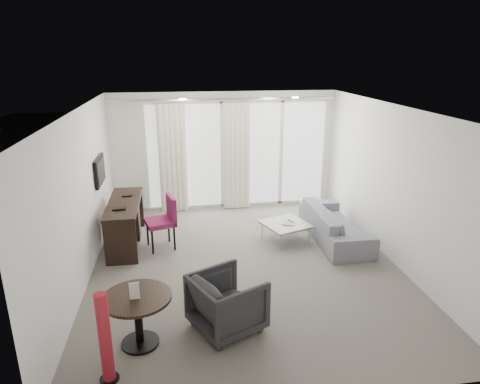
{
  "coord_description": "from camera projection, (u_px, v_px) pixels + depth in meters",
  "views": [
    {
      "loc": [
        -1.03,
        -6.34,
        3.4
      ],
      "look_at": [
        0.0,
        0.6,
        1.1
      ],
      "focal_mm": 32.0,
      "sensor_mm": 36.0,
      "label": 1
    }
  ],
  "objects": [
    {
      "name": "rattan_chair_b",
      "position": [
        285.0,
        169.0,
        11.46
      ],
      "size": [
        0.68,
        0.68,
        0.84
      ],
      "primitive_type": null,
      "rotation": [
        0.0,
        0.0,
        0.2
      ],
      "color": "brown",
      "rests_on": "terrace_slab"
    },
    {
      "name": "ceiling",
      "position": [
        246.0,
        109.0,
        6.36
      ],
      "size": [
        5.0,
        6.0,
        0.0
      ],
      "primitive_type": "cube",
      "color": "white",
      "rests_on": "ground"
    },
    {
      "name": "round_table",
      "position": [
        139.0,
        320.0,
        5.14
      ],
      "size": [
        1.02,
        1.02,
        0.66
      ],
      "primitive_type": null,
      "rotation": [
        0.0,
        0.0,
        -0.27
      ],
      "color": "black",
      "rests_on": "floor"
    },
    {
      "name": "rattan_chair_a",
      "position": [
        272.0,
        173.0,
        11.12
      ],
      "size": [
        0.71,
        0.71,
        0.81
      ],
      "primitive_type": null,
      "rotation": [
        0.0,
        0.0,
        0.34
      ],
      "color": "brown",
      "rests_on": "terrace_slab"
    },
    {
      "name": "window_frame",
      "position": [
        238.0,
        155.0,
        9.62
      ],
      "size": [
        4.1,
        0.06,
        2.44
      ],
      "primitive_type": null,
      "color": "white",
      "rests_on": "ground"
    },
    {
      "name": "sofa",
      "position": [
        335.0,
        224.0,
        8.1
      ],
      "size": [
        0.82,
        2.09,
        0.61
      ],
      "primitive_type": "imported",
      "rotation": [
        0.0,
        0.0,
        1.57
      ],
      "color": "slate",
      "rests_on": "floor"
    },
    {
      "name": "desk_chair",
      "position": [
        160.0,
        223.0,
        7.67
      ],
      "size": [
        0.64,
        0.62,
        0.97
      ],
      "primitive_type": null,
      "rotation": [
        0.0,
        0.0,
        0.27
      ],
      "color": "maroon",
      "rests_on": "floor"
    },
    {
      "name": "curtain_track",
      "position": [
        225.0,
        99.0,
        9.05
      ],
      "size": [
        4.8,
        0.04,
        0.04
      ],
      "primitive_type": null,
      "color": "#B2B2B7",
      "rests_on": "ceiling"
    },
    {
      "name": "downlight_b",
      "position": [
        295.0,
        97.0,
        8.03
      ],
      "size": [
        0.12,
        0.12,
        0.02
      ],
      "primitive_type": "cylinder",
      "color": "#FFE0B2",
      "rests_on": "ceiling"
    },
    {
      "name": "remote",
      "position": [
        290.0,
        221.0,
        8.07
      ],
      "size": [
        0.1,
        0.15,
        0.02
      ],
      "primitive_type": null,
      "rotation": [
        0.0,
        0.0,
        0.37
      ],
      "color": "black",
      "rests_on": "coffee_table"
    },
    {
      "name": "rattan_table",
      "position": [
        257.0,
        175.0,
        11.43
      ],
      "size": [
        0.69,
        0.69,
        0.54
      ],
      "primitive_type": null,
      "rotation": [
        0.0,
        0.0,
        0.35
      ],
      "color": "brown",
      "rests_on": "terrace_slab"
    },
    {
      "name": "wall_front",
      "position": [
        297.0,
        291.0,
        3.94
      ],
      "size": [
        5.0,
        0.0,
        2.6
      ],
      "primitive_type": "cube",
      "color": "silver",
      "rests_on": "ground"
    },
    {
      "name": "curtain_right",
      "position": [
        236.0,
        156.0,
        9.48
      ],
      "size": [
        0.6,
        0.2,
        2.38
      ],
      "primitive_type": null,
      "color": "silver",
      "rests_on": "ground"
    },
    {
      "name": "desk",
      "position": [
        126.0,
        223.0,
        7.83
      ],
      "size": [
        0.55,
        1.77,
        0.83
      ],
      "primitive_type": null,
      "color": "black",
      "rests_on": "floor"
    },
    {
      "name": "balustrade",
      "position": [
        224.0,
        155.0,
        12.64
      ],
      "size": [
        5.5,
        0.06,
        1.05
      ],
      "primitive_type": null,
      "color": "#B2B2B7",
      "rests_on": "terrace_slab"
    },
    {
      "name": "tub_armchair",
      "position": [
        227.0,
        303.0,
        5.43
      ],
      "size": [
        1.09,
        1.08,
        0.75
      ],
      "primitive_type": "imported",
      "rotation": [
        0.0,
        0.0,
        2.03
      ],
      "color": "#262629",
      "rests_on": "floor"
    },
    {
      "name": "window_panel",
      "position": [
        238.0,
        155.0,
        9.64
      ],
      "size": [
        4.0,
        0.02,
        2.38
      ],
      "primitive_type": null,
      "color": "white",
      "rests_on": "ground"
    },
    {
      "name": "magazine",
      "position": [
        288.0,
        222.0,
        8.03
      ],
      "size": [
        0.29,
        0.32,
        0.01
      ],
      "primitive_type": null,
      "rotation": [
        0.0,
        0.0,
        -0.4
      ],
      "color": "gray",
      "rests_on": "coffee_table"
    },
    {
      "name": "red_lamp",
      "position": [
        105.0,
        338.0,
        4.5
      ],
      "size": [
        0.27,
        0.27,
        1.07
      ],
      "primitive_type": "cylinder",
      "rotation": [
        0.0,
        0.0,
        0.31
      ],
      "color": "maroon",
      "rests_on": "floor"
    },
    {
      "name": "wall_left",
      "position": [
        81.0,
        199.0,
        6.41
      ],
      "size": [
        0.0,
        6.0,
        2.6
      ],
      "primitive_type": "cube",
      "color": "silver",
      "rests_on": "ground"
    },
    {
      "name": "floor",
      "position": [
        245.0,
        265.0,
        7.16
      ],
      "size": [
        5.0,
        6.0,
        0.0
      ],
      "primitive_type": "cube",
      "color": "#676359",
      "rests_on": "ground"
    },
    {
      "name": "menu_card",
      "position": [
        135.0,
        294.0,
        4.97
      ],
      "size": [
        0.12,
        0.03,
        0.21
      ],
      "primitive_type": null,
      "rotation": [
        0.0,
        0.0,
        0.1
      ],
      "color": "white",
      "rests_on": "round_table"
    },
    {
      "name": "tv",
      "position": [
        100.0,
        171.0,
        7.77
      ],
      "size": [
        0.05,
        0.8,
        0.5
      ],
      "primitive_type": null,
      "color": "black",
      "rests_on": "wall_left"
    },
    {
      "name": "coffee_table",
      "position": [
        285.0,
        232.0,
        8.07
      ],
      "size": [
        0.99,
        0.99,
        0.35
      ],
      "primitive_type": null,
      "rotation": [
        0.0,
        0.0,
        0.35
      ],
      "color": "gray",
      "rests_on": "floor"
    },
    {
      "name": "wall_right",
      "position": [
        394.0,
        185.0,
        7.11
      ],
      "size": [
        0.0,
        6.0,
        2.6
      ],
      "primitive_type": "cube",
      "color": "silver",
      "rests_on": "ground"
    },
    {
      "name": "curtain_left",
      "position": [
        173.0,
        159.0,
        9.28
      ],
      "size": [
        0.6,
        0.2,
        2.38
      ],
      "primitive_type": null,
      "color": "silver",
      "rests_on": "ground"
    },
    {
      "name": "terrace_slab",
      "position": [
        230.0,
        188.0,
        11.46
      ],
      "size": [
        5.6,
        3.0,
        0.12
      ],
      "primitive_type": "cube",
      "color": "#4D4D50",
      "rests_on": "ground"
    },
    {
      "name": "downlight_a",
      "position": [
        183.0,
        99.0,
        7.74
      ],
      "size": [
        0.12,
        0.12,
        0.02
      ],
      "primitive_type": "cylinder",
      "color": "#FFE0B2",
      "rests_on": "ceiling"
    }
  ]
}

